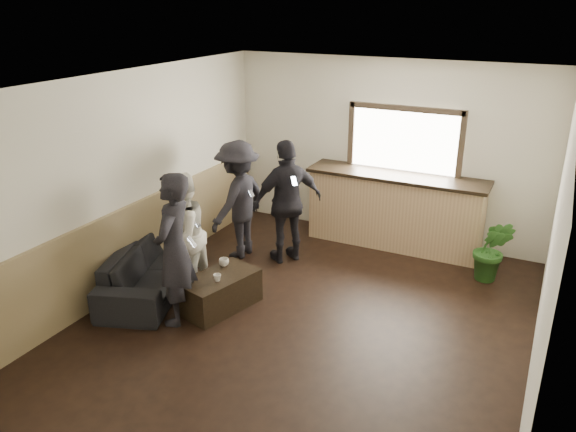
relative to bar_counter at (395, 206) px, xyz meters
The scene contains 12 objects.
ground 2.79m from the bar_counter, 96.35° to the right, with size 5.00×6.00×0.01m, color black.
room_shell 3.00m from the bar_counter, 111.04° to the right, with size 5.01×6.01×2.80m.
bar_counter is the anchor object (origin of this frame).
sofa 3.72m from the bar_counter, 131.45° to the right, with size 2.09×0.82×0.61m, color black.
coffee_table 3.17m from the bar_counter, 115.98° to the right, with size 0.54×0.98×0.43m, color black.
cup_a 2.96m from the bar_counter, 119.86° to the right, with size 0.13×0.13×0.10m, color silver.
cup_b 3.23m from the bar_counter, 114.16° to the right, with size 0.09×0.09×0.09m, color silver.
potted_plant 1.65m from the bar_counter, 21.28° to the right, with size 0.50×0.40×0.91m, color #2D6623.
person_a 3.69m from the bar_counter, 116.91° to the right, with size 0.59×0.76×1.83m.
person_b 3.35m from the bar_counter, 126.66° to the right, with size 0.67×0.83×1.61m.
person_c 2.41m from the bar_counter, 144.73° to the right, with size 0.72×1.17×1.74m.
person_d 1.75m from the bar_counter, 135.39° to the right, with size 1.01×1.10×1.80m.
Camera 1 is at (2.41, -5.25, 3.61)m, focal length 35.00 mm.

